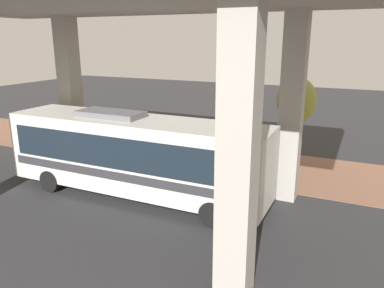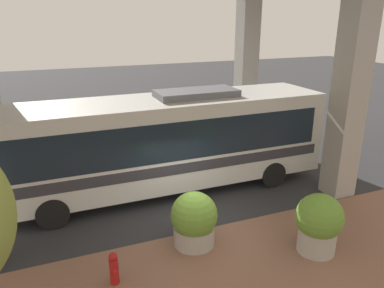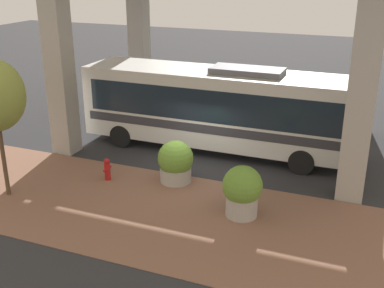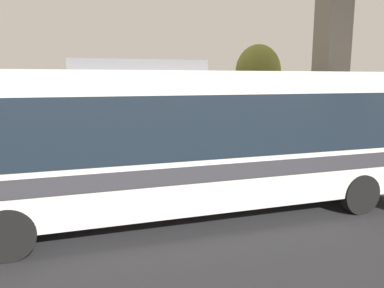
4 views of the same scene
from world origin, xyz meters
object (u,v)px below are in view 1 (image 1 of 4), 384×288
object	(u,v)px
bus	(135,152)
planter_front	(148,141)
fire_hydrant	(232,165)
planter_middle	(182,157)
street_tree_near	(296,101)

from	to	relation	value
bus	planter_front	size ratio (longest dim) A/B	6.79
fire_hydrant	planter_middle	bearing A→B (deg)	-71.13
bus	street_tree_near	world-z (taller)	street_tree_near
bus	street_tree_near	bearing A→B (deg)	141.25
planter_middle	bus	bearing A→B (deg)	-6.59
bus	planter_middle	xyz separation A→B (m)	(-3.68, 0.42, -1.23)
fire_hydrant	street_tree_near	size ratio (longest dim) A/B	0.18
fire_hydrant	bus	bearing A→B (deg)	-32.39
planter_front	planter_middle	size ratio (longest dim) A/B	1.08
bus	planter_middle	distance (m)	3.90
bus	street_tree_near	xyz separation A→B (m)	(-6.85, 5.50, 1.60)
fire_hydrant	planter_front	xyz separation A→B (m)	(-0.75, -5.44, 0.45)
planter_front	street_tree_near	size ratio (longest dim) A/B	0.36
bus	street_tree_near	distance (m)	8.93
bus	planter_front	world-z (taller)	bus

